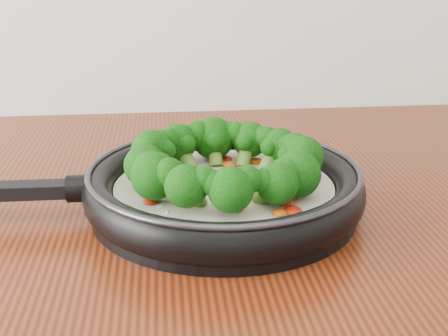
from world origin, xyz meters
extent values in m
cylinder|color=black|center=(-0.06, 1.06, 0.91)|extent=(0.29, 0.29, 0.01)
torus|color=black|center=(-0.06, 1.06, 0.93)|extent=(0.30, 0.30, 0.03)
torus|color=#2D2D33|center=(-0.06, 1.06, 0.95)|extent=(0.30, 0.30, 0.01)
cube|color=black|center=(-0.29, 1.06, 0.93)|extent=(0.18, 0.03, 0.01)
cylinder|color=black|center=(-0.21, 1.06, 0.93)|extent=(0.03, 0.03, 0.03)
cylinder|color=beige|center=(-0.06, 1.06, 0.92)|extent=(0.24, 0.24, 0.02)
ellipsoid|color=#AA1908|center=(-0.03, 1.02, 0.93)|extent=(0.02, 0.02, 0.01)
ellipsoid|color=#AA1908|center=(-0.10, 1.05, 0.93)|extent=(0.03, 0.03, 0.01)
ellipsoid|color=#BF4B0C|center=(-0.01, 0.98, 0.93)|extent=(0.02, 0.02, 0.01)
ellipsoid|color=#AA1908|center=(0.00, 0.98, 0.93)|extent=(0.02, 0.02, 0.01)
ellipsoid|color=#AA1908|center=(-0.02, 1.09, 0.93)|extent=(0.02, 0.02, 0.01)
ellipsoid|color=#BF4B0C|center=(-0.06, 1.14, 0.93)|extent=(0.02, 0.02, 0.01)
ellipsoid|color=#AA1908|center=(0.00, 1.10, 0.93)|extent=(0.02, 0.02, 0.01)
ellipsoid|color=#AA1908|center=(-0.01, 1.00, 0.93)|extent=(0.02, 0.02, 0.01)
ellipsoid|color=#BF4B0C|center=(-0.05, 1.12, 0.93)|extent=(0.02, 0.02, 0.01)
ellipsoid|color=#AA1908|center=(-0.14, 1.02, 0.93)|extent=(0.02, 0.02, 0.01)
ellipsoid|color=#AA1908|center=(-0.06, 0.99, 0.93)|extent=(0.02, 0.02, 0.01)
ellipsoid|color=#BF4B0C|center=(0.02, 1.11, 0.93)|extent=(0.02, 0.02, 0.01)
ellipsoid|color=#AA1908|center=(-0.05, 1.08, 0.93)|extent=(0.03, 0.03, 0.01)
ellipsoid|color=#AA1908|center=(-0.12, 1.05, 0.93)|extent=(0.02, 0.02, 0.01)
ellipsoid|color=#BF4B0C|center=(0.00, 1.01, 0.93)|extent=(0.02, 0.02, 0.01)
ellipsoid|color=#AA1908|center=(-0.12, 1.11, 0.93)|extent=(0.03, 0.03, 0.01)
ellipsoid|color=#AA1908|center=(-0.05, 1.14, 0.93)|extent=(0.02, 0.02, 0.01)
ellipsoid|color=#BF4B0C|center=(-0.10, 1.07, 0.93)|extent=(0.03, 0.03, 0.01)
ellipsoid|color=#AA1908|center=(-0.05, 1.04, 0.93)|extent=(0.02, 0.02, 0.01)
ellipsoid|color=#AA1908|center=(-0.07, 1.07, 0.93)|extent=(0.02, 0.02, 0.01)
ellipsoid|color=#BF4B0C|center=(-0.01, 1.13, 0.93)|extent=(0.02, 0.02, 0.01)
ellipsoid|color=#AA1908|center=(0.01, 1.02, 0.93)|extent=(0.02, 0.02, 0.01)
ellipsoid|color=white|center=(-0.10, 1.07, 0.93)|extent=(0.01, 0.01, 0.00)
ellipsoid|color=white|center=(-0.01, 1.07, 0.93)|extent=(0.01, 0.01, 0.00)
ellipsoid|color=white|center=(-0.06, 1.10, 0.93)|extent=(0.01, 0.01, 0.00)
ellipsoid|color=white|center=(-0.02, 1.03, 0.93)|extent=(0.01, 0.01, 0.00)
ellipsoid|color=white|center=(-0.02, 1.03, 0.93)|extent=(0.01, 0.01, 0.00)
ellipsoid|color=white|center=(-0.09, 1.10, 0.93)|extent=(0.01, 0.01, 0.00)
ellipsoid|color=white|center=(-0.05, 1.00, 0.93)|extent=(0.01, 0.01, 0.00)
ellipsoid|color=white|center=(-0.08, 1.07, 0.93)|extent=(0.01, 0.01, 0.00)
ellipsoid|color=white|center=(-0.12, 1.03, 0.93)|extent=(0.00, 0.01, 0.00)
ellipsoid|color=white|center=(-0.03, 1.11, 0.93)|extent=(0.01, 0.01, 0.00)
ellipsoid|color=white|center=(-0.06, 1.05, 0.93)|extent=(0.01, 0.01, 0.00)
ellipsoid|color=white|center=(-0.09, 1.04, 0.93)|extent=(0.01, 0.01, 0.00)
ellipsoid|color=white|center=(-0.14, 1.03, 0.93)|extent=(0.01, 0.00, 0.00)
ellipsoid|color=white|center=(-0.09, 1.02, 0.93)|extent=(0.01, 0.01, 0.00)
ellipsoid|color=white|center=(-0.08, 1.05, 0.93)|extent=(0.01, 0.01, 0.00)
ellipsoid|color=white|center=(-0.13, 1.01, 0.93)|extent=(0.01, 0.01, 0.00)
ellipsoid|color=white|center=(-0.12, 0.99, 0.93)|extent=(0.01, 0.01, 0.00)
ellipsoid|color=white|center=(-0.08, 1.03, 0.93)|extent=(0.01, 0.01, 0.00)
ellipsoid|color=white|center=(-0.10, 1.12, 0.93)|extent=(0.01, 0.00, 0.00)
ellipsoid|color=white|center=(-0.06, 1.07, 0.93)|extent=(0.01, 0.01, 0.00)
ellipsoid|color=white|center=(-0.04, 1.07, 0.93)|extent=(0.01, 0.01, 0.00)
ellipsoid|color=white|center=(-0.08, 1.06, 0.93)|extent=(0.01, 0.01, 0.00)
ellipsoid|color=white|center=(-0.02, 1.12, 0.93)|extent=(0.01, 0.01, 0.00)
ellipsoid|color=white|center=(-0.09, 1.01, 0.93)|extent=(0.01, 0.01, 0.00)
ellipsoid|color=white|center=(-0.07, 1.04, 0.93)|extent=(0.01, 0.01, 0.00)
cylinder|color=olive|center=(0.01, 1.06, 0.94)|extent=(0.03, 0.02, 0.04)
sphere|color=black|center=(0.03, 1.06, 0.96)|extent=(0.05, 0.05, 0.04)
sphere|color=black|center=(0.02, 1.08, 0.97)|extent=(0.03, 0.03, 0.03)
sphere|color=black|center=(0.02, 1.04, 0.97)|extent=(0.03, 0.03, 0.03)
sphere|color=black|center=(0.01, 1.06, 0.96)|extent=(0.02, 0.02, 0.02)
cylinder|color=olive|center=(0.00, 1.10, 0.94)|extent=(0.03, 0.03, 0.03)
sphere|color=black|center=(0.01, 1.11, 0.96)|extent=(0.04, 0.04, 0.04)
sphere|color=black|center=(0.00, 1.12, 0.96)|extent=(0.03, 0.03, 0.03)
sphere|color=black|center=(0.02, 1.09, 0.96)|extent=(0.02, 0.02, 0.02)
sphere|color=black|center=(0.00, 1.10, 0.96)|extent=(0.02, 0.02, 0.02)
cylinder|color=olive|center=(-0.03, 1.12, 0.94)|extent=(0.03, 0.03, 0.03)
sphere|color=black|center=(-0.02, 1.13, 0.96)|extent=(0.04, 0.04, 0.04)
sphere|color=black|center=(-0.04, 1.14, 0.97)|extent=(0.03, 0.03, 0.03)
sphere|color=black|center=(-0.01, 1.12, 0.96)|extent=(0.03, 0.03, 0.02)
sphere|color=black|center=(-0.03, 1.12, 0.96)|extent=(0.02, 0.02, 0.02)
cylinder|color=olive|center=(-0.06, 1.13, 0.94)|extent=(0.02, 0.03, 0.03)
sphere|color=black|center=(-0.06, 1.14, 0.96)|extent=(0.05, 0.05, 0.05)
sphere|color=black|center=(-0.08, 1.14, 0.97)|extent=(0.03, 0.03, 0.03)
sphere|color=black|center=(-0.04, 1.14, 0.96)|extent=(0.03, 0.03, 0.03)
sphere|color=black|center=(-0.06, 1.13, 0.96)|extent=(0.03, 0.03, 0.03)
cylinder|color=olive|center=(-0.10, 1.11, 0.94)|extent=(0.03, 0.03, 0.03)
sphere|color=black|center=(-0.11, 1.13, 0.96)|extent=(0.04, 0.04, 0.04)
sphere|color=black|center=(-0.12, 1.11, 0.97)|extent=(0.03, 0.03, 0.03)
sphere|color=black|center=(-0.09, 1.13, 0.96)|extent=(0.03, 0.03, 0.03)
sphere|color=black|center=(-0.10, 1.11, 0.96)|extent=(0.02, 0.02, 0.02)
cylinder|color=olive|center=(-0.12, 1.09, 0.94)|extent=(0.04, 0.03, 0.03)
sphere|color=black|center=(-0.14, 1.10, 0.96)|extent=(0.05, 0.05, 0.05)
sphere|color=black|center=(-0.14, 1.08, 0.97)|extent=(0.03, 0.03, 0.03)
sphere|color=black|center=(-0.12, 1.11, 0.97)|extent=(0.03, 0.03, 0.03)
sphere|color=black|center=(-0.12, 1.09, 0.96)|extent=(0.02, 0.02, 0.02)
cylinder|color=olive|center=(-0.13, 1.05, 0.94)|extent=(0.03, 0.02, 0.03)
sphere|color=black|center=(-0.14, 1.05, 0.96)|extent=(0.05, 0.05, 0.05)
sphere|color=black|center=(-0.14, 1.04, 0.96)|extent=(0.03, 0.03, 0.03)
sphere|color=black|center=(-0.14, 1.07, 0.96)|extent=(0.03, 0.03, 0.03)
sphere|color=black|center=(-0.13, 1.05, 0.96)|extent=(0.02, 0.02, 0.02)
cylinder|color=olive|center=(-0.12, 1.02, 0.94)|extent=(0.04, 0.03, 0.04)
sphere|color=black|center=(-0.13, 1.01, 0.96)|extent=(0.05, 0.05, 0.05)
sphere|color=black|center=(-0.12, 1.00, 0.97)|extent=(0.03, 0.03, 0.03)
sphere|color=black|center=(-0.14, 1.03, 0.97)|extent=(0.03, 0.03, 0.03)
sphere|color=black|center=(-0.12, 1.02, 0.96)|extent=(0.02, 0.02, 0.02)
cylinder|color=olive|center=(-0.09, 1.00, 0.94)|extent=(0.03, 0.04, 0.04)
sphere|color=black|center=(-0.10, 0.99, 0.96)|extent=(0.04, 0.04, 0.04)
sphere|color=black|center=(-0.09, 0.98, 0.97)|extent=(0.03, 0.03, 0.03)
sphere|color=black|center=(-0.11, 1.00, 0.97)|extent=(0.02, 0.02, 0.02)
sphere|color=black|center=(-0.09, 1.00, 0.96)|extent=(0.02, 0.02, 0.02)
cylinder|color=olive|center=(-0.06, 0.99, 0.94)|extent=(0.02, 0.03, 0.03)
sphere|color=black|center=(-0.06, 0.97, 0.96)|extent=(0.04, 0.04, 0.04)
sphere|color=black|center=(-0.04, 0.98, 0.97)|extent=(0.03, 0.03, 0.03)
sphere|color=black|center=(-0.08, 0.98, 0.96)|extent=(0.03, 0.03, 0.03)
sphere|color=black|center=(-0.06, 0.99, 0.96)|extent=(0.02, 0.02, 0.02)
cylinder|color=olive|center=(-0.02, 1.00, 0.94)|extent=(0.03, 0.03, 0.03)
sphere|color=black|center=(-0.01, 0.99, 0.96)|extent=(0.04, 0.04, 0.04)
sphere|color=black|center=(0.00, 1.00, 0.97)|extent=(0.03, 0.03, 0.03)
sphere|color=black|center=(-0.03, 0.98, 0.96)|extent=(0.02, 0.02, 0.02)
sphere|color=black|center=(-0.02, 1.00, 0.96)|extent=(0.02, 0.02, 0.02)
cylinder|color=olive|center=(0.00, 1.02, 0.94)|extent=(0.03, 0.03, 0.03)
sphere|color=black|center=(0.01, 1.01, 0.96)|extent=(0.05, 0.05, 0.05)
sphere|color=black|center=(0.02, 1.03, 0.97)|extent=(0.03, 0.03, 0.03)
sphere|color=black|center=(0.00, 1.00, 0.96)|extent=(0.03, 0.03, 0.03)
sphere|color=black|center=(0.00, 1.02, 0.96)|extent=(0.02, 0.02, 0.02)
camera|label=1|loc=(-0.12, 0.46, 1.17)|focal=48.63mm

